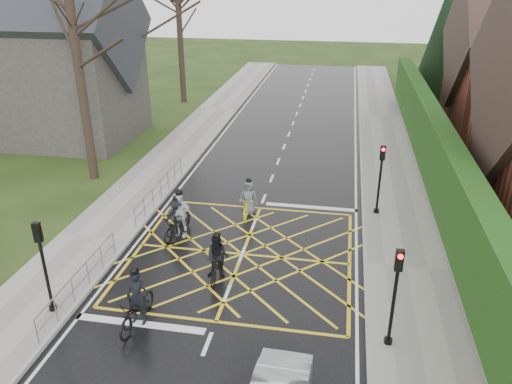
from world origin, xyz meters
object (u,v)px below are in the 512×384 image
(cyclist_front, at_px, (180,219))
(cyclist_lead, at_px, (249,202))
(cyclist_mid, at_px, (177,222))
(cyclist_back, at_px, (218,261))
(cyclist_rear, at_px, (137,306))

(cyclist_front, relative_size, cyclist_lead, 1.19)
(cyclist_mid, distance_m, cyclist_lead, 3.43)
(cyclist_front, height_order, cyclist_lead, cyclist_front)
(cyclist_front, bearing_deg, cyclist_back, -45.12)
(cyclist_front, bearing_deg, cyclist_lead, 50.87)
(cyclist_mid, bearing_deg, cyclist_rear, -70.97)
(cyclist_front, bearing_deg, cyclist_mid, -167.25)
(cyclist_back, height_order, cyclist_mid, cyclist_back)
(cyclist_back, distance_m, cyclist_front, 3.42)
(cyclist_mid, relative_size, cyclist_lead, 1.10)
(cyclist_rear, height_order, cyclist_lead, cyclist_rear)
(cyclist_rear, relative_size, cyclist_back, 1.19)
(cyclist_rear, distance_m, cyclist_mid, 5.45)
(cyclist_rear, xyz_separation_m, cyclist_front, (-0.43, 5.44, 0.10))
(cyclist_front, xyz_separation_m, cyclist_lead, (2.32, 2.39, -0.17))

